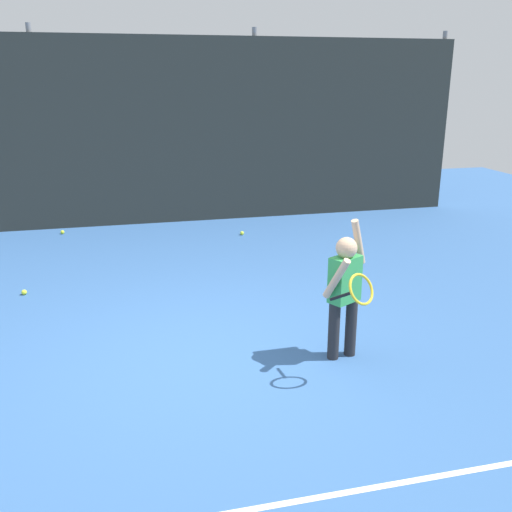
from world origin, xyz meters
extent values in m
plane|color=#335B93|center=(0.00, 0.00, 0.00)|extent=(20.00, 20.00, 0.00)
cube|color=white|center=(0.00, -2.06, 0.00)|extent=(9.00, 0.05, 0.00)
cube|color=#282D2B|center=(0.00, 5.51, 1.64)|extent=(11.64, 0.08, 3.29)
cylinder|color=slate|center=(-1.89, 5.57, 1.72)|extent=(0.09, 0.09, 3.44)
cylinder|color=slate|center=(1.89, 5.57, 1.72)|extent=(0.09, 0.09, 3.44)
cylinder|color=slate|center=(5.67, 5.57, 1.72)|extent=(0.09, 0.09, 3.44)
cylinder|color=#232326|center=(1.26, -0.29, 0.29)|extent=(0.11, 0.11, 0.58)
cylinder|color=#232326|center=(1.45, -0.26, 0.29)|extent=(0.11, 0.11, 0.58)
cube|color=green|center=(1.35, -0.27, 0.80)|extent=(0.34, 0.29, 0.44)
sphere|color=tan|center=(1.35, -0.27, 1.10)|extent=(0.20, 0.20, 0.20)
cylinder|color=tan|center=(1.52, -0.16, 1.12)|extent=(0.21, 0.16, 0.46)
cylinder|color=tan|center=(1.21, -0.41, 0.87)|extent=(0.19, 0.29, 0.43)
cylinder|color=black|center=(1.20, -0.56, 0.75)|extent=(0.14, 0.22, 0.15)
torus|color=yellow|center=(1.30, -0.75, 0.88)|extent=(0.33, 0.28, 0.26)
sphere|color=#CCE033|center=(-1.89, 2.19, 0.03)|extent=(0.07, 0.07, 0.07)
sphere|color=#CCE033|center=(-1.65, 5.07, 0.03)|extent=(0.07, 0.07, 0.07)
sphere|color=#CCE033|center=(1.36, 4.28, 0.03)|extent=(0.07, 0.07, 0.07)
camera|label=1|loc=(-0.63, -4.89, 2.61)|focal=39.67mm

